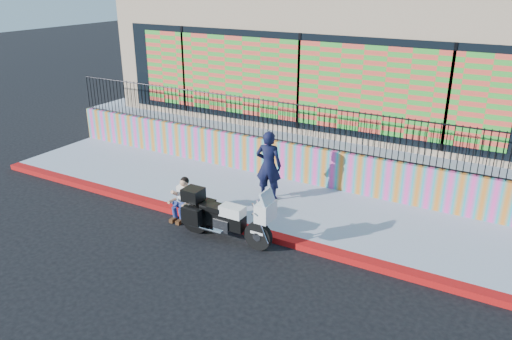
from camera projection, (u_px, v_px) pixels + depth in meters
The scene contains 10 objects.
ground at pixel (224, 226), 12.32m from camera, with size 90.00×90.00×0.00m, color black.
red_curb at pixel (224, 223), 12.29m from camera, with size 16.00×0.30×0.15m, color #AC0F0C.
sidewalk at pixel (257, 199), 13.62m from camera, with size 16.00×3.00×0.15m, color #969EB4.
mural_wall at pixel (284, 160), 14.69m from camera, with size 16.00×0.20×1.10m, color #F340A3.
metal_fence at pixel (285, 122), 14.27m from camera, with size 15.80×0.04×1.20m, color black, non-canonical shape.
elevated_platform at pixel (344, 121), 18.83m from camera, with size 16.00×10.00×1.25m, color #969EB4.
storefront_building at pixel (347, 51), 17.70m from camera, with size 14.00×8.06×4.00m.
police_motorcycle at pixel (224, 215), 11.48m from camera, with size 2.38×0.79×1.48m.
police_officer at pixel (269, 166), 13.14m from camera, with size 0.69×0.45×1.89m, color black.
seated_man at pixel (182, 202), 12.54m from camera, with size 0.54×0.71×1.06m.
Camera 1 is at (6.13, -9.12, 5.79)m, focal length 35.00 mm.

